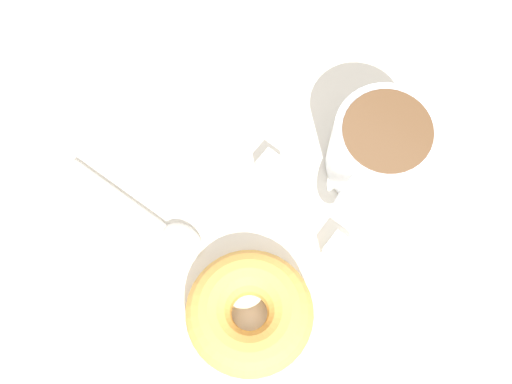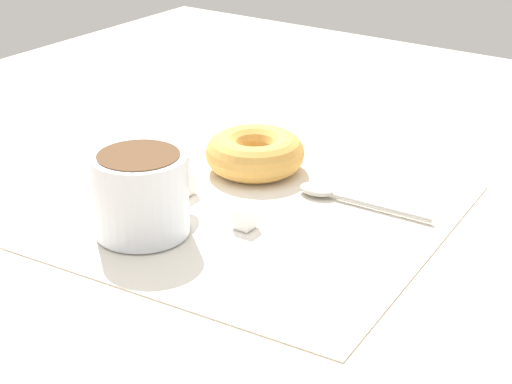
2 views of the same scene
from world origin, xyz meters
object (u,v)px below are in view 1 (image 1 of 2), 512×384
at_px(coffee_cup, 379,149).
at_px(donut, 250,313).
at_px(sugar_cube_extra, 339,249).
at_px(spoon, 164,227).
at_px(sugar_cube, 267,161).

bearing_deg(coffee_cup, donut, -90.79).
bearing_deg(donut, sugar_cube_extra, 74.52).
bearing_deg(spoon, sugar_cube_extra, 30.13).
height_order(spoon, sugar_cube_extra, sugar_cube_extra).
bearing_deg(sugar_cube_extra, spoon, -149.87).
distance_m(donut, sugar_cube_extra, 0.09).
distance_m(coffee_cup, sugar_cube_extra, 0.09).
bearing_deg(spoon, donut, -7.79).
xyz_separation_m(spoon, sugar_cube_extra, (0.12, 0.07, 0.01)).
relative_size(coffee_cup, sugar_cube, 6.46).
xyz_separation_m(coffee_cup, sugar_cube, (-0.07, -0.06, -0.03)).
xyz_separation_m(donut, spoon, (-0.10, 0.01, -0.01)).
relative_size(donut, sugar_cube, 5.84).
bearing_deg(sugar_cube, spoon, -108.40).
height_order(coffee_cup, spoon, coffee_cup).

